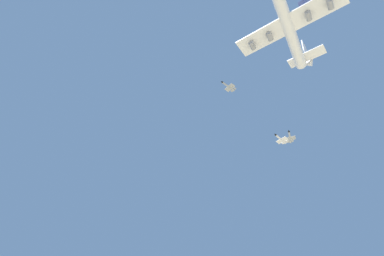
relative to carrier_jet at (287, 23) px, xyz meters
name	(u,v)px	position (x,y,z in m)	size (l,w,h in m)	color
carrier_jet	(287,23)	(0.00, 0.00, 0.00)	(76.97, 60.64, 21.05)	white
chase_jet_lead	(281,139)	(-78.05, -21.88, -16.54)	(15.09, 9.06, 4.00)	silver
chase_jet_left_wing	(228,86)	(-49.60, -48.45, 25.00)	(14.80, 9.75, 4.00)	#999EA3
chase_jet_right_wing	(290,137)	(-84.56, -15.49, -11.79)	(15.22, 8.31, 4.00)	#999EA3
chase_jet_trailing	(304,0)	(-5.20, 15.56, 26.41)	(15.29, 8.51, 4.00)	#38478C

